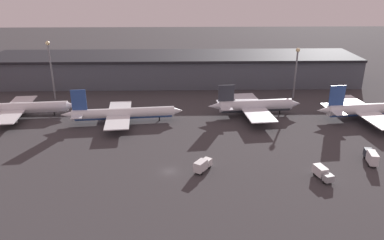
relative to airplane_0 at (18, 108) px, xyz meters
name	(u,v)px	position (x,y,z in m)	size (l,w,h in m)	color
ground	(169,171)	(59.23, -44.10, -3.54)	(600.00, 600.00, 0.00)	#383538
terminal_building	(175,69)	(59.23, 47.54, 3.52)	(179.23, 30.06, 14.05)	#4C515B
airplane_0	(18,108)	(0.00, 0.00, 0.00)	(43.87, 32.49, 14.31)	silver
airplane_1	(122,114)	(40.80, -6.62, -0.14)	(44.86, 30.11, 13.13)	white
airplane_2	(255,106)	(90.92, -0.57, 0.32)	(37.02, 34.19, 12.64)	silver
airplane_3	(367,110)	(132.56, -5.71, 0.23)	(40.29, 37.78, 13.69)	white
service_vehicle_0	(371,157)	(117.79, -40.64, -1.42)	(3.58, 8.16, 3.85)	#282D38
service_vehicle_2	(322,173)	(100.52, -49.15, -1.74)	(4.06, 7.06, 3.20)	#9EA3A8
service_vehicle_4	(202,165)	(68.49, -44.21, -1.61)	(5.58, 6.63, 3.49)	white
lamp_post_0	(50,63)	(7.26, 20.83, 12.67)	(1.80, 1.80, 25.56)	slate
lamp_post_1	(296,66)	(112.19, 20.83, 10.81)	(1.80, 1.80, 22.21)	slate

